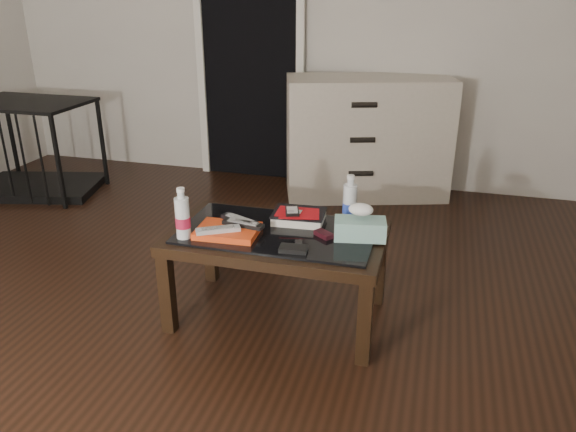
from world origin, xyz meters
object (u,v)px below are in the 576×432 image
at_px(water_bottle_right, 350,199).
at_px(tissue_box, 360,229).
at_px(dresser, 367,138).
at_px(pet_crate, 36,163).
at_px(textbook, 299,217).
at_px(coffee_table, 278,243).
at_px(water_bottle_left, 182,213).

distance_m(water_bottle_right, tissue_box, 0.20).
bearing_deg(tissue_box, water_bottle_right, 104.66).
height_order(dresser, tissue_box, dresser).
xyz_separation_m(dresser, tissue_box, (0.22, -1.83, 0.06)).
xyz_separation_m(pet_crate, textbook, (2.41, -1.10, 0.25)).
relative_size(coffee_table, water_bottle_left, 4.20).
bearing_deg(pet_crate, coffee_table, -41.44).
relative_size(dresser, water_bottle_left, 5.44).
distance_m(dresser, pet_crate, 2.58).
xyz_separation_m(textbook, water_bottle_right, (0.24, 0.05, 0.10)).
height_order(coffee_table, textbook, textbook).
xyz_separation_m(dresser, pet_crate, (-2.50, -0.62, -0.22)).
bearing_deg(coffee_table, tissue_box, 3.16).
distance_m(coffee_table, dresser, 1.86).
distance_m(water_bottle_left, tissue_box, 0.80).
bearing_deg(dresser, pet_crate, 176.31).
xyz_separation_m(dresser, water_bottle_left, (-0.55, -2.04, 0.13)).
height_order(coffee_table, dresser, dresser).
bearing_deg(textbook, water_bottle_left, -148.58).
height_order(water_bottle_left, water_bottle_right, same).
bearing_deg(water_bottle_left, water_bottle_right, 28.24).
distance_m(coffee_table, water_bottle_right, 0.40).
bearing_deg(dresser, water_bottle_left, -122.66).
relative_size(water_bottle_right, tissue_box, 1.03).
relative_size(coffee_table, water_bottle_right, 4.20).
bearing_deg(coffee_table, water_bottle_left, -154.80).
bearing_deg(dresser, tissue_box, -100.65).
distance_m(dresser, water_bottle_left, 2.11).
bearing_deg(pet_crate, tissue_box, -37.65).
distance_m(textbook, water_bottle_right, 0.26).
distance_m(coffee_table, tissue_box, 0.40).
relative_size(dresser, water_bottle_right, 5.44).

